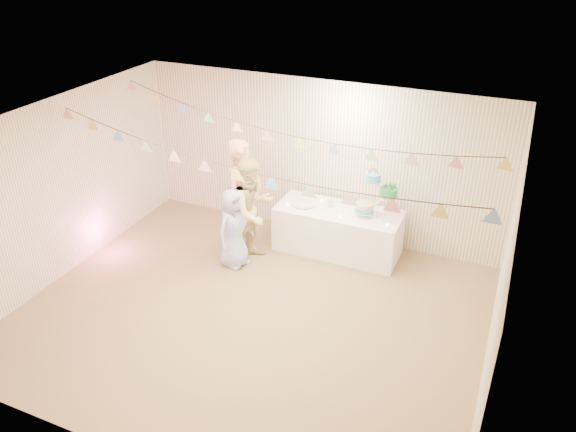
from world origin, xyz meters
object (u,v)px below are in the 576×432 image
at_px(person_adult_a, 244,200).
at_px(person_child, 234,228).
at_px(table, 338,231).
at_px(cake_stand, 376,193).
at_px(person_adult_b, 252,211).

distance_m(person_adult_a, person_child, 0.44).
relative_size(table, cake_stand, 2.69).
bearing_deg(cake_stand, person_adult_a, -157.70).
distance_m(person_adult_b, person_child, 0.37).
bearing_deg(person_child, person_adult_b, -18.88).
height_order(person_adult_a, person_child, person_adult_a).
bearing_deg(person_child, cake_stand, -41.55).
height_order(table, person_adult_a, person_adult_a).
bearing_deg(person_child, person_adult_a, 12.86).
bearing_deg(person_adult_b, person_adult_a, 86.31).
xyz_separation_m(table, person_child, (-1.30, -0.99, 0.27)).
xyz_separation_m(person_adult_a, person_adult_b, (0.15, -0.06, -0.12)).
xyz_separation_m(cake_stand, person_adult_a, (-1.82, -0.75, -0.14)).
distance_m(table, person_adult_b, 1.43).
xyz_separation_m(table, person_adult_b, (-1.12, -0.75, 0.49)).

